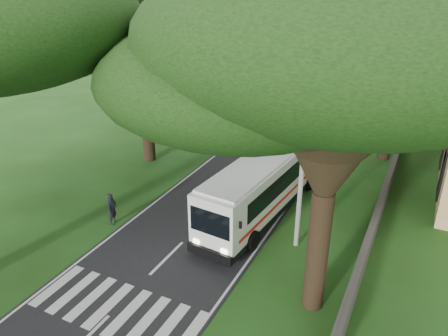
# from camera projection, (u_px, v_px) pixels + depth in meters

# --- Properties ---
(ground) EXTENTS (140.00, 140.00, 0.00)m
(ground) POSITION_uv_depth(u_px,v_px,m) (144.00, 281.00, 20.43)
(ground) COLOR #1F4012
(ground) RESTS_ON ground
(road) EXTENTS (8.00, 120.00, 0.04)m
(road) POSITION_uv_depth(u_px,v_px,m) (301.00, 124.00, 40.81)
(road) COLOR black
(road) RESTS_ON ground
(crosswalk) EXTENTS (8.00, 3.00, 0.01)m
(crosswalk) POSITION_uv_depth(u_px,v_px,m) (116.00, 309.00, 18.80)
(crosswalk) COLOR silver
(crosswalk) RESTS_ON ground
(property_wall) EXTENTS (0.35, 50.00, 1.20)m
(property_wall) POSITION_uv_depth(u_px,v_px,m) (403.00, 137.00, 36.15)
(property_wall) COLOR #383533
(property_wall) RESTS_ON ground
(pole_near) EXTENTS (1.60, 0.24, 8.00)m
(pole_near) POSITION_uv_depth(u_px,v_px,m) (302.00, 174.00, 21.37)
(pole_near) COLOR gray
(pole_near) RESTS_ON ground
(pole_mid) EXTENTS (1.60, 0.24, 8.00)m
(pole_mid) POSITION_uv_depth(u_px,v_px,m) (370.00, 84.00, 37.68)
(pole_mid) COLOR gray
(pole_mid) RESTS_ON ground
(pole_far) EXTENTS (1.60, 0.24, 8.00)m
(pole_far) POSITION_uv_depth(u_px,v_px,m) (397.00, 49.00, 53.98)
(pole_far) COLOR gray
(pole_far) RESTS_ON ground
(tree_r_near) EXTENTS (13.91, 13.91, 14.19)m
(tree_r_near) POSITION_uv_depth(u_px,v_px,m) (340.00, 43.00, 14.41)
(tree_r_near) COLOR black
(tree_r_near) RESTS_ON ground
(coach_bus) EXTENTS (3.74, 12.42, 3.61)m
(coach_bus) POSITION_uv_depth(u_px,v_px,m) (267.00, 181.00, 25.72)
(coach_bus) COLOR white
(coach_bus) RESTS_ON ground
(distant_car_a) EXTENTS (2.33, 4.18, 1.34)m
(distant_car_a) POSITION_uv_depth(u_px,v_px,m) (313.00, 81.00, 53.56)
(distant_car_a) COLOR #ABABB0
(distant_car_a) RESTS_ON road
(distant_car_b) EXTENTS (1.71, 4.43, 1.44)m
(distant_car_b) POSITION_uv_depth(u_px,v_px,m) (337.00, 61.00, 64.10)
(distant_car_b) COLOR navy
(distant_car_b) RESTS_ON road
(distant_car_c) EXTENTS (2.42, 4.47, 1.23)m
(distant_car_c) POSITION_uv_depth(u_px,v_px,m) (374.00, 53.00, 70.77)
(distant_car_c) COLOR maroon
(distant_car_c) RESTS_ON road
(pedestrian) EXTENTS (0.53, 0.74, 1.89)m
(pedestrian) POSITION_uv_depth(u_px,v_px,m) (112.00, 209.00, 24.68)
(pedestrian) COLOR black
(pedestrian) RESTS_ON ground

